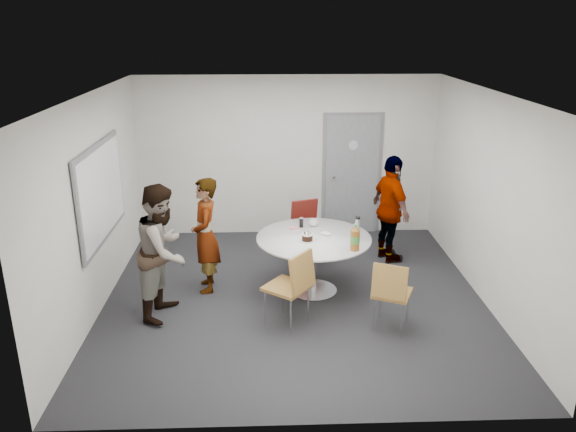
{
  "coord_description": "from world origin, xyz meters",
  "views": [
    {
      "loc": [
        -0.34,
        -6.73,
        3.53
      ],
      "look_at": [
        -0.07,
        0.25,
        1.08
      ],
      "focal_mm": 35.0,
      "sensor_mm": 36.0,
      "label": 1
    }
  ],
  "objects_px": {
    "chair_near_right": "(391,289)",
    "person_left": "(163,251)",
    "chair_far": "(307,224)",
    "chair_near_left": "(294,282)",
    "person_main": "(205,235)",
    "person_right": "(391,209)",
    "whiteboard": "(102,192)",
    "door": "(352,175)",
    "table": "(316,245)"
  },
  "relations": [
    {
      "from": "door",
      "to": "whiteboard",
      "type": "height_order",
      "value": "door"
    },
    {
      "from": "chair_far",
      "to": "person_left",
      "type": "xyz_separation_m",
      "value": [
        -1.89,
        -1.65,
        0.28
      ]
    },
    {
      "from": "table",
      "to": "person_left",
      "type": "relative_size",
      "value": 0.9
    },
    {
      "from": "whiteboard",
      "to": "person_main",
      "type": "xyz_separation_m",
      "value": [
        1.28,
        0.13,
        -0.66
      ]
    },
    {
      "from": "whiteboard",
      "to": "chair_near_left",
      "type": "bearing_deg",
      "value": -21.05
    },
    {
      "from": "person_left",
      "to": "person_right",
      "type": "relative_size",
      "value": 1.03
    },
    {
      "from": "chair_near_left",
      "to": "person_main",
      "type": "xyz_separation_m",
      "value": [
        -1.14,
        1.06,
        0.19
      ]
    },
    {
      "from": "whiteboard",
      "to": "table",
      "type": "bearing_deg",
      "value": -0.54
    },
    {
      "from": "table",
      "to": "chair_near_right",
      "type": "height_order",
      "value": "table"
    },
    {
      "from": "table",
      "to": "person_main",
      "type": "xyz_separation_m",
      "value": [
        -1.48,
        0.15,
        0.1
      ]
    },
    {
      "from": "chair_near_left",
      "to": "door",
      "type": "bearing_deg",
      "value": 17.18
    },
    {
      "from": "person_right",
      "to": "chair_near_left",
      "type": "bearing_deg",
      "value": 124.04
    },
    {
      "from": "table",
      "to": "chair_near_left",
      "type": "bearing_deg",
      "value": -110.76
    },
    {
      "from": "person_main",
      "to": "person_right",
      "type": "xyz_separation_m",
      "value": [
        2.7,
        0.89,
        0.03
      ]
    },
    {
      "from": "chair_far",
      "to": "person_right",
      "type": "height_order",
      "value": "person_right"
    },
    {
      "from": "person_left",
      "to": "chair_far",
      "type": "bearing_deg",
      "value": -36.23
    },
    {
      "from": "chair_near_right",
      "to": "person_main",
      "type": "height_order",
      "value": "person_main"
    },
    {
      "from": "door",
      "to": "chair_near_left",
      "type": "bearing_deg",
      "value": -109.6
    },
    {
      "from": "door",
      "to": "person_left",
      "type": "xyz_separation_m",
      "value": [
        -2.73,
        -2.82,
        -0.18
      ]
    },
    {
      "from": "person_main",
      "to": "person_left",
      "type": "xyz_separation_m",
      "value": [
        -0.45,
        -0.66,
        0.06
      ]
    },
    {
      "from": "person_right",
      "to": "person_left",
      "type": "bearing_deg",
      "value": 98.98
    },
    {
      "from": "person_main",
      "to": "person_right",
      "type": "height_order",
      "value": "person_right"
    },
    {
      "from": "table",
      "to": "chair_near_left",
      "type": "relative_size",
      "value": 1.57
    },
    {
      "from": "whiteboard",
      "to": "chair_near_left",
      "type": "distance_m",
      "value": 2.73
    },
    {
      "from": "door",
      "to": "chair_near_right",
      "type": "relative_size",
      "value": 2.37
    },
    {
      "from": "chair_far",
      "to": "person_right",
      "type": "relative_size",
      "value": 0.56
    },
    {
      "from": "chair_near_right",
      "to": "person_right",
      "type": "bearing_deg",
      "value": 102.66
    },
    {
      "from": "person_main",
      "to": "door",
      "type": "bearing_deg",
      "value": 126.04
    },
    {
      "from": "whiteboard",
      "to": "table",
      "type": "height_order",
      "value": "whiteboard"
    },
    {
      "from": "person_right",
      "to": "person_main",
      "type": "bearing_deg",
      "value": 90.98
    },
    {
      "from": "table",
      "to": "chair_near_right",
      "type": "relative_size",
      "value": 1.71
    },
    {
      "from": "whiteboard",
      "to": "person_main",
      "type": "relative_size",
      "value": 1.2
    },
    {
      "from": "chair_near_left",
      "to": "chair_near_right",
      "type": "xyz_separation_m",
      "value": [
        1.14,
        -0.14,
        -0.05
      ]
    },
    {
      "from": "whiteboard",
      "to": "chair_near_right",
      "type": "bearing_deg",
      "value": -16.77
    },
    {
      "from": "chair_near_left",
      "to": "person_right",
      "type": "distance_m",
      "value": 2.5
    },
    {
      "from": "chair_near_left",
      "to": "person_left",
      "type": "distance_m",
      "value": 1.65
    },
    {
      "from": "table",
      "to": "person_right",
      "type": "distance_m",
      "value": 1.61
    },
    {
      "from": "chair_near_right",
      "to": "table",
      "type": "bearing_deg",
      "value": 151.31
    },
    {
      "from": "chair_near_right",
      "to": "person_right",
      "type": "distance_m",
      "value": 2.15
    },
    {
      "from": "table",
      "to": "door",
      "type": "bearing_deg",
      "value": 70.85
    },
    {
      "from": "chair_far",
      "to": "person_left",
      "type": "height_order",
      "value": "person_left"
    },
    {
      "from": "chair_near_right",
      "to": "chair_near_left",
      "type": "bearing_deg",
      "value": -162.98
    },
    {
      "from": "chair_near_right",
      "to": "person_main",
      "type": "bearing_deg",
      "value": 176.37
    },
    {
      "from": "chair_near_right",
      "to": "person_left",
      "type": "xyz_separation_m",
      "value": [
        -2.72,
        0.54,
        0.3
      ]
    },
    {
      "from": "chair_near_left",
      "to": "person_right",
      "type": "bearing_deg",
      "value": -1.92
    },
    {
      "from": "door",
      "to": "chair_far",
      "type": "xyz_separation_m",
      "value": [
        -0.84,
        -1.17,
        -0.46
      ]
    },
    {
      "from": "door",
      "to": "person_right",
      "type": "distance_m",
      "value": 1.35
    },
    {
      "from": "chair_far",
      "to": "chair_near_left",
      "type": "bearing_deg",
      "value": 62.98
    },
    {
      "from": "chair_near_left",
      "to": "whiteboard",
      "type": "bearing_deg",
      "value": 105.74
    },
    {
      "from": "whiteboard",
      "to": "table",
      "type": "relative_size",
      "value": 1.24
    }
  ]
}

